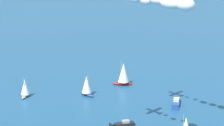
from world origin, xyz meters
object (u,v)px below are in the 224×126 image
Objects in this scene: sailboat_outer_ring_a at (123,74)px; motorboat_outer_ring_c at (121,124)px; motorboat_mid_cluster at (176,104)px; sailboat_ahead at (25,88)px; sailboat_far_port at (87,85)px.

sailboat_outer_ring_a is 41.56m from motorboat_outer_ring_c.
sailboat_outer_ring_a is at bearing 127.24° from motorboat_mid_cluster.
motorboat_mid_cluster is at bearing -10.33° from sailboat_ahead.
motorboat_mid_cluster is at bearing -52.76° from sailboat_outer_ring_a.
motorboat_outer_ring_c is at bearing -139.14° from motorboat_mid_cluster.
sailboat_outer_ring_a reaches higher than motorboat_mid_cluster.
motorboat_mid_cluster is 0.95× the size of sailboat_outer_ring_a.
sailboat_ahead reaches higher than motorboat_mid_cluster.
motorboat_outer_ring_c is (35.38, -27.74, -2.91)m from sailboat_ahead.
sailboat_far_port is 23.28m from sailboat_ahead.
sailboat_ahead is 0.74× the size of sailboat_outer_ring_a.
sailboat_outer_ring_a reaches higher than sailboat_ahead.
sailboat_outer_ring_a is (-18.02, 23.71, 4.01)m from motorboat_mid_cluster.
sailboat_outer_ring_a is at bearing 40.48° from sailboat_far_port.
sailboat_far_port reaches higher than motorboat_outer_ring_c.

